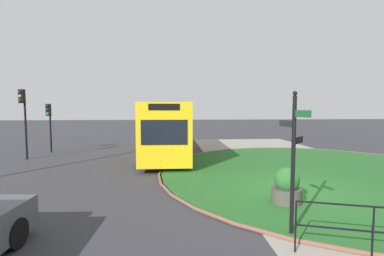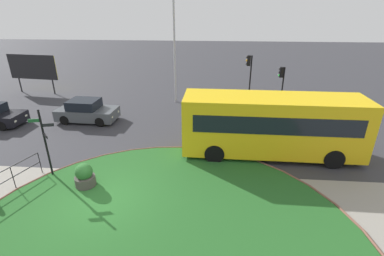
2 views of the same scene
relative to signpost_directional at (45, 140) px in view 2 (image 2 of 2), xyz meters
name	(u,v)px [view 2 (image 2 of 2)]	position (x,y,z in m)	size (l,w,h in m)	color
ground	(103,201)	(3.05, -1.62, -1.86)	(120.00, 120.00, 0.00)	#333338
sidewalk_paving	(83,235)	(3.05, -3.50, -1.85)	(32.00, 8.25, 0.02)	gray
grass_island	(157,249)	(5.76, -3.97, -1.81)	(14.32, 14.32, 0.10)	#235B23
grass_kerb_ring	(157,249)	(5.76, -3.97, -1.81)	(14.63, 14.63, 0.11)	brown
signpost_directional	(45,140)	(0.00, 0.00, 0.00)	(0.99, 0.56, 3.32)	black
bus_yellow	(272,125)	(10.50, 3.00, -0.14)	(9.16, 2.66, 3.22)	yellow
car_far_lane	(87,111)	(-1.30, 6.93, -1.16)	(4.12, 2.07, 1.53)	#474C51
traffic_light_near	(249,70)	(10.09, 11.08, 1.06)	(0.49, 0.29, 4.00)	black
traffic_light_far	(282,78)	(12.53, 10.76, 0.52)	(0.49, 0.26, 3.23)	black
lamppost_tall	(174,47)	(4.27, 11.73, 2.59)	(0.32, 0.32, 8.33)	#B7B7BC
billboard_left	(33,68)	(-8.87, 13.32, 0.48)	(4.69, 0.66, 3.49)	black
planter_near_signpost	(85,177)	(1.94, -0.72, -1.34)	(0.88, 0.88, 1.16)	#47423D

